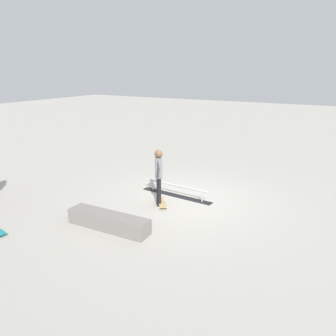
# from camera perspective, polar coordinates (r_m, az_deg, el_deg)

# --- Properties ---
(ground_plane) EXTENTS (60.00, 60.00, 0.00)m
(ground_plane) POSITION_cam_1_polar(r_m,az_deg,el_deg) (9.70, 3.05, -5.54)
(ground_plane) COLOR #ADA89E
(grind_rail) EXTENTS (2.34, 0.41, 0.35)m
(grind_rail) POSITION_cam_1_polar(r_m,az_deg,el_deg) (9.98, 1.42, -3.96)
(grind_rail) COLOR black
(grind_rail) RESTS_ON ground_plane
(skate_ledge) EXTENTS (2.12, 0.54, 0.37)m
(skate_ledge) POSITION_cam_1_polar(r_m,az_deg,el_deg) (8.13, -10.13, -8.94)
(skate_ledge) COLOR gray
(skate_ledge) RESTS_ON ground_plane
(skater_main) EXTENTS (0.79, 1.08, 1.58)m
(skater_main) POSITION_cam_1_polar(r_m,az_deg,el_deg) (9.07, -1.60, -0.95)
(skater_main) COLOR black
(skater_main) RESTS_ON ground_plane
(skateboard_main) EXTENTS (0.65, 0.75, 0.09)m
(skateboard_main) POSITION_cam_1_polar(r_m,az_deg,el_deg) (9.36, -1.08, -5.89)
(skateboard_main) COLOR tan
(skateboard_main) RESTS_ON ground_plane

